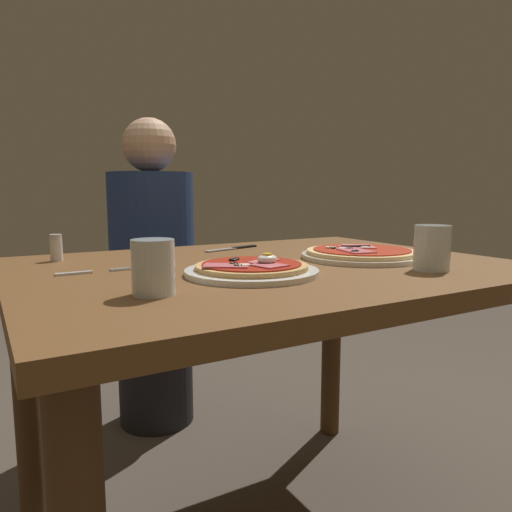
{
  "coord_description": "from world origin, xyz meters",
  "views": [
    {
      "loc": [
        -0.6,
        -0.98,
        0.92
      ],
      "look_at": [
        -0.06,
        -0.06,
        0.77
      ],
      "focal_mm": 33.94,
      "sensor_mm": 36.0,
      "label": 1
    }
  ],
  "objects_px": {
    "knife": "(235,248)",
    "diner_person": "(153,282)",
    "dining_table": "(267,310)",
    "pizza_foreground": "(252,269)",
    "salt_shaker": "(56,248)",
    "pizza_across_left": "(361,254)",
    "water_glass_near": "(153,271)",
    "water_glass_far": "(432,251)",
    "fork": "(88,272)"
  },
  "relations": [
    {
      "from": "pizza_foreground",
      "to": "fork",
      "type": "height_order",
      "value": "pizza_foreground"
    },
    {
      "from": "dining_table",
      "to": "knife",
      "type": "relative_size",
      "value": 5.95
    },
    {
      "from": "pizza_across_left",
      "to": "dining_table",
      "type": "bearing_deg",
      "value": 170.0
    },
    {
      "from": "dining_table",
      "to": "water_glass_near",
      "type": "height_order",
      "value": "water_glass_near"
    },
    {
      "from": "water_glass_near",
      "to": "knife",
      "type": "bearing_deg",
      "value": 50.16
    },
    {
      "from": "pizza_foreground",
      "to": "diner_person",
      "type": "height_order",
      "value": "diner_person"
    },
    {
      "from": "pizza_foreground",
      "to": "salt_shaker",
      "type": "height_order",
      "value": "salt_shaker"
    },
    {
      "from": "knife",
      "to": "diner_person",
      "type": "height_order",
      "value": "diner_person"
    },
    {
      "from": "water_glass_near",
      "to": "water_glass_far",
      "type": "height_order",
      "value": "water_glass_far"
    },
    {
      "from": "pizza_across_left",
      "to": "water_glass_far",
      "type": "distance_m",
      "value": 0.22
    },
    {
      "from": "water_glass_near",
      "to": "salt_shaker",
      "type": "bearing_deg",
      "value": 99.66
    },
    {
      "from": "knife",
      "to": "diner_person",
      "type": "relative_size",
      "value": 0.16
    },
    {
      "from": "fork",
      "to": "salt_shaker",
      "type": "relative_size",
      "value": 2.36
    },
    {
      "from": "pizza_foreground",
      "to": "pizza_across_left",
      "type": "bearing_deg",
      "value": 10.58
    },
    {
      "from": "water_glass_near",
      "to": "fork",
      "type": "xyz_separation_m",
      "value": [
        -0.05,
        0.28,
        -0.04
      ]
    },
    {
      "from": "water_glass_far",
      "to": "pizza_foreground",
      "type": "bearing_deg",
      "value": 158.22
    },
    {
      "from": "knife",
      "to": "diner_person",
      "type": "bearing_deg",
      "value": 100.1
    },
    {
      "from": "knife",
      "to": "diner_person",
      "type": "distance_m",
      "value": 0.55
    },
    {
      "from": "pizza_foreground",
      "to": "water_glass_near",
      "type": "bearing_deg",
      "value": -160.43
    },
    {
      "from": "water_glass_near",
      "to": "pizza_across_left",
      "type": "bearing_deg",
      "value": 14.23
    },
    {
      "from": "fork",
      "to": "knife",
      "type": "distance_m",
      "value": 0.52
    },
    {
      "from": "water_glass_near",
      "to": "dining_table",
      "type": "bearing_deg",
      "value": 29.76
    },
    {
      "from": "pizza_foreground",
      "to": "knife",
      "type": "distance_m",
      "value": 0.45
    },
    {
      "from": "pizza_foreground",
      "to": "water_glass_far",
      "type": "bearing_deg",
      "value": -21.78
    },
    {
      "from": "water_glass_far",
      "to": "fork",
      "type": "relative_size",
      "value": 0.63
    },
    {
      "from": "diner_person",
      "to": "water_glass_near",
      "type": "bearing_deg",
      "value": 72.19
    },
    {
      "from": "fork",
      "to": "diner_person",
      "type": "xyz_separation_m",
      "value": [
        0.38,
        0.73,
        -0.18
      ]
    },
    {
      "from": "water_glass_far",
      "to": "pizza_across_left",
      "type": "bearing_deg",
      "value": 91.99
    },
    {
      "from": "salt_shaker",
      "to": "knife",
      "type": "bearing_deg",
      "value": -0.52
    },
    {
      "from": "salt_shaker",
      "to": "diner_person",
      "type": "relative_size",
      "value": 0.06
    },
    {
      "from": "dining_table",
      "to": "pizza_foreground",
      "type": "distance_m",
      "value": 0.2
    },
    {
      "from": "pizza_foreground",
      "to": "diner_person",
      "type": "distance_m",
      "value": 0.94
    },
    {
      "from": "dining_table",
      "to": "diner_person",
      "type": "relative_size",
      "value": 0.97
    },
    {
      "from": "pizza_foreground",
      "to": "water_glass_far",
      "type": "height_order",
      "value": "water_glass_far"
    },
    {
      "from": "water_glass_far",
      "to": "fork",
      "type": "height_order",
      "value": "water_glass_far"
    },
    {
      "from": "pizza_foreground",
      "to": "salt_shaker",
      "type": "xyz_separation_m",
      "value": [
        -0.32,
        0.42,
        0.02
      ]
    },
    {
      "from": "dining_table",
      "to": "pizza_across_left",
      "type": "xyz_separation_m",
      "value": [
        0.26,
        -0.05,
        0.13
      ]
    },
    {
      "from": "salt_shaker",
      "to": "diner_person",
      "type": "bearing_deg",
      "value": 51.06
    },
    {
      "from": "pizza_across_left",
      "to": "water_glass_near",
      "type": "xyz_separation_m",
      "value": [
        -0.6,
        -0.15,
        0.03
      ]
    },
    {
      "from": "pizza_across_left",
      "to": "knife",
      "type": "xyz_separation_m",
      "value": [
        -0.19,
        0.34,
        -0.01
      ]
    },
    {
      "from": "water_glass_near",
      "to": "fork",
      "type": "bearing_deg",
      "value": 101.14
    },
    {
      "from": "water_glass_far",
      "to": "fork",
      "type": "bearing_deg",
      "value": 152.95
    },
    {
      "from": "water_glass_far",
      "to": "fork",
      "type": "distance_m",
      "value": 0.75
    },
    {
      "from": "water_glass_far",
      "to": "salt_shaker",
      "type": "xyz_separation_m",
      "value": [
        -0.7,
        0.56,
        -0.01
      ]
    },
    {
      "from": "water_glass_far",
      "to": "salt_shaker",
      "type": "relative_size",
      "value": 1.49
    },
    {
      "from": "pizza_foreground",
      "to": "knife",
      "type": "xyz_separation_m",
      "value": [
        0.17,
        0.41,
        -0.01
      ]
    },
    {
      "from": "pizza_foreground",
      "to": "pizza_across_left",
      "type": "distance_m",
      "value": 0.37
    },
    {
      "from": "dining_table",
      "to": "water_glass_far",
      "type": "relative_size",
      "value": 11.51
    },
    {
      "from": "salt_shaker",
      "to": "diner_person",
      "type": "xyz_separation_m",
      "value": [
        0.41,
        0.51,
        -0.21
      ]
    },
    {
      "from": "pizza_across_left",
      "to": "salt_shaker",
      "type": "distance_m",
      "value": 0.77
    }
  ]
}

